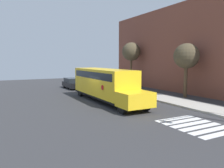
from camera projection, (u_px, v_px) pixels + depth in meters
The scene contains 8 objects.
ground_plane at pixel (101, 102), 20.68m from camera, with size 60.00×60.00×0.00m, color #333335.
sidewalk_strip at pixel (155, 96), 23.69m from camera, with size 44.00×3.00×0.15m.
building_backdrop at pixel (199, 48), 26.14m from camera, with size 32.00×4.00×10.83m.
crosswalk_stripes at pixel (196, 125), 13.36m from camera, with size 4.00×3.20×0.01m.
school_bus at pixel (105, 83), 21.13m from camera, with size 11.43×2.57×3.13m.
parked_car at pixel (72, 83), 31.08m from camera, with size 4.76×1.85×1.46m.
tree_near_sidewalk at pixel (131, 52), 32.70m from camera, with size 2.74×2.74×6.65m.
tree_far_sidewalk at pixel (186, 57), 23.14m from camera, with size 2.69×2.69×5.78m.
Camera 1 is at (18.49, -8.62, 3.95)m, focal length 35.00 mm.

